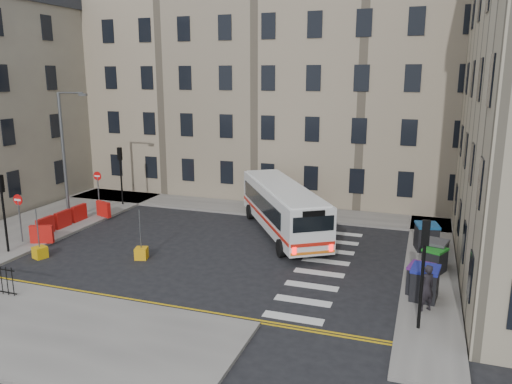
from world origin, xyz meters
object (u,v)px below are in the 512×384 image
Objects in this scene: wheelie_bin_b at (420,279)px; pedestrian at (426,288)px; streetlamp at (64,155)px; wheelie_bin_a at (425,283)px; bollard_chevron at (141,253)px; wheelie_bin_e at (426,237)px; wheelie_bin_d at (435,254)px; bus at (283,207)px; bollard_yellow at (40,252)px; wheelie_bin_c at (434,260)px.

pedestrian reaches higher than wheelie_bin_b.
streetlamp is 5.93× the size of wheelie_bin_a.
pedestrian reaches higher than bollard_chevron.
pedestrian is at bearing -6.71° from bollard_chevron.
wheelie_bin_e is at bearing -127.78° from pedestrian.
wheelie_bin_d is at bearing 90.68° from wheelie_bin_a.
streetlamp reaches higher than bus.
bollard_yellow is at bearing -63.12° from streetlamp.
wheelie_bin_e is 7.42m from pedestrian.
wheelie_bin_c is 0.95× the size of wheelie_bin_d.
wheelie_bin_c is at bearing 91.03° from wheelie_bin_b.
wheelie_bin_a is (8.08, -6.90, -0.81)m from bus.
wheelie_bin_a is 0.92× the size of wheelie_bin_e.
bus is 7.38× the size of wheelie_bin_a.
bollard_yellow is (3.00, -5.92, -4.04)m from streetlamp.
wheelie_bin_d is (8.51, -2.99, -0.85)m from bus.
bus is at bearing 163.63° from wheelie_bin_e.
wheelie_bin_c is 14.40m from bollard_chevron.
bollard_chevron is at bearing -28.37° from streetlamp.
pedestrian reaches higher than wheelie_bin_e.
wheelie_bin_d is at bearing -51.88° from bus.
wheelie_bin_e is at bearing 101.45° from wheelie_bin_b.
bus is (13.66, 2.05, -2.68)m from streetlamp.
wheelie_bin_a is at bearing -72.14° from wheelie_bin_c.
wheelie_bin_d is at bearing 93.06° from wheelie_bin_b.
wheelie_bin_c is (8.48, -3.70, -0.93)m from bus.
wheelie_bin_d is at bearing 14.56° from bollard_yellow.
streetlamp is 7.77m from bollard_yellow.
wheelie_bin_e is 2.48× the size of bollard_yellow.
bus reaches higher than pedestrian.
wheelie_bin_b is (7.92, -6.35, -0.88)m from bus.
wheelie_bin_b is at bearing 0.10° from bollard_chevron.
streetlamp is 22.55m from wheelie_bin_a.
wheelie_bin_a is at bearing -59.80° from wheelie_bin_b.
bus is at bearing 174.90° from wheelie_bin_d.
wheelie_bin_a reaches higher than wheelie_bin_c.
bus is at bearing -82.71° from pedestrian.
wheelie_bin_e is at bearing 21.53° from bollard_yellow.
bus reaches higher than bollard_chevron.
wheelie_bin_c is at bearing -4.26° from streetlamp.
wheelie_bin_d reaches higher than wheelie_bin_b.
bollard_yellow is at bearing -142.44° from wheelie_bin_c.
wheelie_bin_c is at bearing 10.70° from bollard_chevron.
bollard_yellow is at bearing -169.79° from wheelie_bin_a.
bollard_chevron is (8.00, -4.32, -4.04)m from streetlamp.
bollard_chevron is (-13.74, 0.53, -0.54)m from wheelie_bin_a.
wheelie_bin_b is at bearing -77.13° from wheelie_bin_c.
bus is 9.30m from wheelie_bin_c.
wheelie_bin_a reaches higher than wheelie_bin_d.
wheelie_bin_a is 1.13m from pedestrian.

